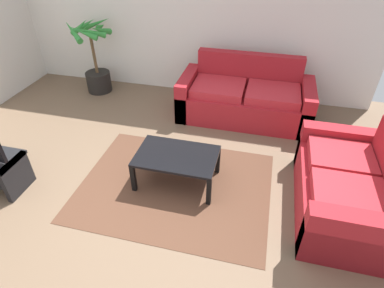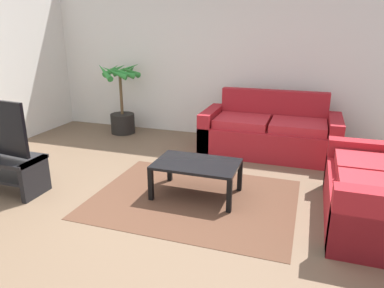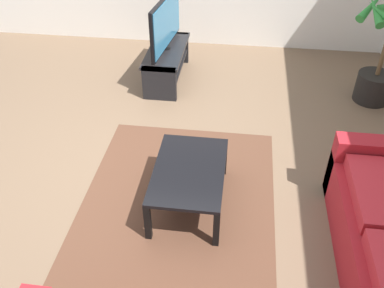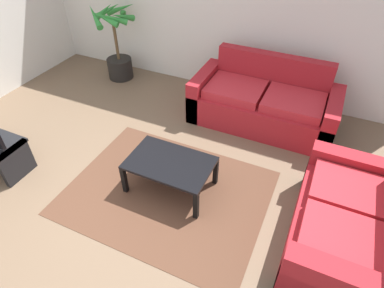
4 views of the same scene
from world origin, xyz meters
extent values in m
plane|color=brown|center=(0.00, 0.00, 0.00)|extent=(6.60, 6.60, 0.00)
cube|color=silver|center=(0.00, 3.00, 1.35)|extent=(6.00, 0.06, 2.70)
cube|color=maroon|center=(1.03, 2.25, 0.21)|extent=(1.97, 0.90, 0.42)
cube|color=maroon|center=(1.03, 2.62, 0.66)|extent=(1.61, 0.16, 0.48)
cube|color=maroon|center=(0.14, 2.25, 0.31)|extent=(0.18, 0.90, 0.62)
cube|color=maroon|center=(1.92, 2.25, 0.31)|extent=(0.18, 0.90, 0.62)
cube|color=#B8272F|center=(0.63, 2.20, 0.48)|extent=(0.76, 0.66, 0.12)
cube|color=#B8272F|center=(1.43, 2.20, 0.48)|extent=(0.76, 0.66, 0.12)
cube|color=maroon|center=(2.25, 0.58, 0.21)|extent=(0.90, 1.52, 0.42)
cube|color=maroon|center=(2.25, 1.25, 0.31)|extent=(0.90, 0.18, 0.62)
cube|color=#B8272F|center=(2.20, 0.29, 0.48)|extent=(0.66, 0.54, 0.12)
cube|color=#B8272F|center=(2.20, 0.87, 0.48)|extent=(0.66, 0.54, 0.12)
cube|color=black|center=(-1.26, 0.00, 0.21)|extent=(0.06, 0.41, 0.43)
cube|color=black|center=(0.44, 0.59, 0.38)|extent=(0.92, 0.60, 0.03)
cube|color=black|center=(0.00, 0.32, 0.18)|extent=(0.05, 0.05, 0.36)
cube|color=black|center=(0.87, 0.32, 0.18)|extent=(0.05, 0.05, 0.36)
cube|color=black|center=(0.00, 0.87, 0.18)|extent=(0.05, 0.05, 0.36)
cube|color=black|center=(0.87, 0.87, 0.18)|extent=(0.05, 0.05, 0.36)
cube|color=#513323|center=(0.44, 0.49, 0.00)|extent=(2.20, 1.70, 0.01)
cylinder|color=black|center=(-1.59, 2.55, 0.17)|extent=(0.42, 0.42, 0.35)
cylinder|color=brown|center=(-1.59, 2.55, 0.70)|extent=(0.05, 0.05, 0.71)
cone|color=#2D8635|center=(-1.36, 2.51, 1.10)|extent=(0.18, 0.48, 0.26)
cone|color=#2D8635|center=(-1.44, 2.69, 1.10)|extent=(0.36, 0.36, 0.24)
cone|color=#2D8635|center=(-1.60, 2.82, 1.10)|extent=(0.54, 0.13, 0.29)
cone|color=#2D8635|center=(-1.74, 2.67, 1.10)|extent=(0.33, 0.38, 0.24)
cone|color=#2D8635|center=(-1.77, 2.59, 1.10)|extent=(0.17, 0.40, 0.23)
cone|color=#2D8635|center=(-1.75, 2.34, 1.10)|extent=(0.48, 0.41, 0.29)
cone|color=#2D8635|center=(-1.56, 2.33, 1.10)|extent=(0.46, 0.16, 0.25)
cone|color=#2D8635|center=(-1.45, 2.38, 1.10)|extent=(0.41, 0.36, 0.25)
camera|label=1|loc=(1.28, -2.08, 2.61)|focal=29.50mm
camera|label=2|loc=(1.56, -2.89, 1.81)|focal=33.29mm
camera|label=3|loc=(3.07, 0.96, 2.70)|focal=39.27mm
camera|label=4|loc=(1.72, -1.61, 2.78)|focal=30.15mm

